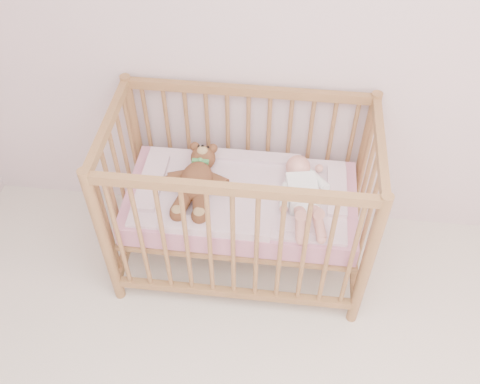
# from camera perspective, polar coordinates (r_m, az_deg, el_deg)

# --- Properties ---
(wall_back) EXTENTS (4.00, 0.02, 2.70)m
(wall_back) POSITION_cam_1_polar(r_m,az_deg,el_deg) (2.63, 8.94, 17.60)
(wall_back) COLOR beige
(wall_back) RESTS_ON floor
(crib) EXTENTS (1.36, 0.76, 1.00)m
(crib) POSITION_cam_1_polar(r_m,az_deg,el_deg) (2.86, 0.11, -0.90)
(crib) COLOR #9C7742
(crib) RESTS_ON floor
(mattress) EXTENTS (1.22, 0.62, 0.13)m
(mattress) POSITION_cam_1_polar(r_m,az_deg,el_deg) (2.87, 0.11, -1.10)
(mattress) COLOR pink
(mattress) RESTS_ON crib
(blanket) EXTENTS (1.10, 0.58, 0.06)m
(blanket) POSITION_cam_1_polar(r_m,az_deg,el_deg) (2.81, 0.11, -0.08)
(blanket) COLOR pink
(blanket) RESTS_ON mattress
(baby) EXTENTS (0.38, 0.62, 0.14)m
(baby) POSITION_cam_1_polar(r_m,az_deg,el_deg) (2.74, 6.72, 0.12)
(baby) COLOR white
(baby) RESTS_ON blanket
(teddy_bear) EXTENTS (0.39, 0.55, 0.15)m
(teddy_bear) POSITION_cam_1_polar(r_m,az_deg,el_deg) (2.77, -4.67, 1.20)
(teddy_bear) COLOR brown
(teddy_bear) RESTS_ON blanket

